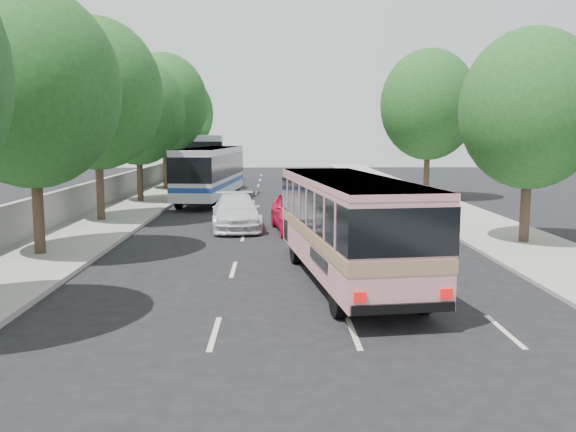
{
  "coord_description": "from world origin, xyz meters",
  "views": [
    {
      "loc": [
        -0.65,
        -14.27,
        4.14
      ],
      "look_at": [
        -0.22,
        4.38,
        1.6
      ],
      "focal_mm": 38.0,
      "sensor_mm": 36.0,
      "label": 1
    }
  ],
  "objects_px": {
    "pink_bus": "(348,218)",
    "pink_taxi": "(298,211)",
    "tour_coach_rear": "(205,154)",
    "tour_coach_front": "(210,169)",
    "white_pickup": "(236,212)"
  },
  "relations": [
    {
      "from": "pink_bus",
      "to": "white_pickup",
      "type": "distance_m",
      "value": 10.55
    },
    {
      "from": "pink_bus",
      "to": "pink_taxi",
      "type": "height_order",
      "value": "pink_bus"
    },
    {
      "from": "white_pickup",
      "to": "tour_coach_rear",
      "type": "relative_size",
      "value": 0.37
    },
    {
      "from": "tour_coach_front",
      "to": "pink_taxi",
      "type": "bearing_deg",
      "value": -61.26
    },
    {
      "from": "tour_coach_front",
      "to": "tour_coach_rear",
      "type": "distance_m",
      "value": 13.64
    },
    {
      "from": "pink_bus",
      "to": "tour_coach_front",
      "type": "height_order",
      "value": "tour_coach_front"
    },
    {
      "from": "tour_coach_front",
      "to": "tour_coach_rear",
      "type": "bearing_deg",
      "value": 103.12
    },
    {
      "from": "pink_taxi",
      "to": "tour_coach_rear",
      "type": "distance_m",
      "value": 25.84
    },
    {
      "from": "pink_taxi",
      "to": "tour_coach_rear",
      "type": "xyz_separation_m",
      "value": [
        -6.68,
        24.91,
        1.55
      ]
    },
    {
      "from": "white_pickup",
      "to": "tour_coach_front",
      "type": "xyz_separation_m",
      "value": [
        -2.19,
        10.57,
        1.23
      ]
    },
    {
      "from": "pink_bus",
      "to": "pink_taxi",
      "type": "relative_size",
      "value": 1.88
    },
    {
      "from": "pink_bus",
      "to": "tour_coach_rear",
      "type": "relative_size",
      "value": 0.7
    },
    {
      "from": "pink_taxi",
      "to": "tour_coach_front",
      "type": "bearing_deg",
      "value": 106.6
    },
    {
      "from": "pink_taxi",
      "to": "white_pickup",
      "type": "height_order",
      "value": "pink_taxi"
    },
    {
      "from": "tour_coach_rear",
      "to": "tour_coach_front",
      "type": "bearing_deg",
      "value": -86.78
    }
  ]
}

